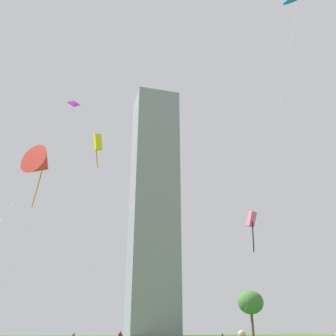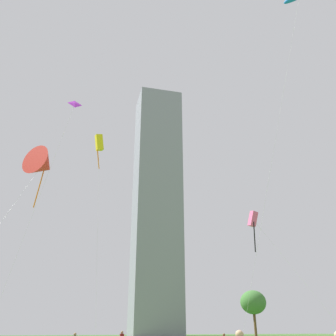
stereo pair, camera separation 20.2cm
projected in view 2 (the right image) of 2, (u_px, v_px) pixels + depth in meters
kite_flying_2 at (43, 165)px, 34.78m from camera, size 7.87×11.68×17.81m
kite_flying_3 at (99, 143)px, 36.45m from camera, size 0.94×5.58×19.78m
kite_flying_5 at (253, 220)px, 32.93m from camera, size 4.60×6.03×11.74m
kite_flying_6 at (74, 106)px, 37.54m from camera, size 5.22×1.14×23.76m
park_tree_0 at (253, 303)px, 53.81m from camera, size 3.75×3.75×7.21m
distant_highrise_1 at (157, 202)px, 134.47m from camera, size 18.61×17.20×89.46m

